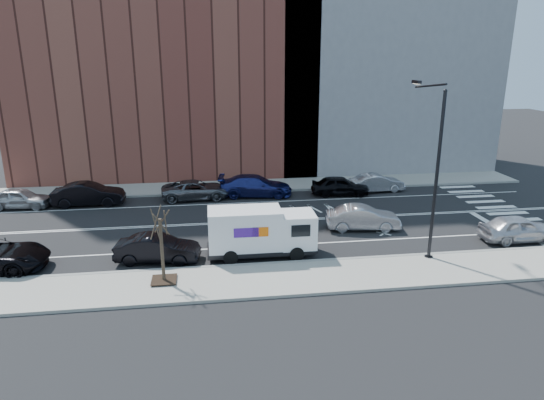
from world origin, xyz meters
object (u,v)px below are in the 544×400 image
object	(u,v)px
far_parked_a	(20,198)
near_parked_front	(519,228)
fedex_van	(261,231)
driving_sedan	(363,218)
far_parked_b	(89,194)

from	to	relation	value
far_parked_a	near_parked_front	bearing A→B (deg)	-102.95
near_parked_front	far_parked_a	bearing A→B (deg)	71.14
fedex_van	driving_sedan	xyz separation A→B (m)	(6.89, 3.26, -0.66)
far_parked_b	driving_sedan	xyz separation A→B (m)	(18.30, -7.70, -0.07)
fedex_van	near_parked_front	distance (m)	15.42
far_parked_a	far_parked_b	size ratio (longest dim) A/B	0.85
far_parked_a	near_parked_front	world-z (taller)	near_parked_front
fedex_van	driving_sedan	bearing A→B (deg)	25.86
fedex_van	near_parked_front	bearing A→B (deg)	0.68
fedex_van	near_parked_front	size ratio (longest dim) A/B	1.30
far_parked_a	driving_sedan	distance (m)	24.29
near_parked_front	fedex_van	bearing A→B (deg)	90.30
fedex_van	far_parked_a	distance (m)	19.52
far_parked_b	driving_sedan	distance (m)	19.85
fedex_van	far_parked_a	world-z (taller)	fedex_van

